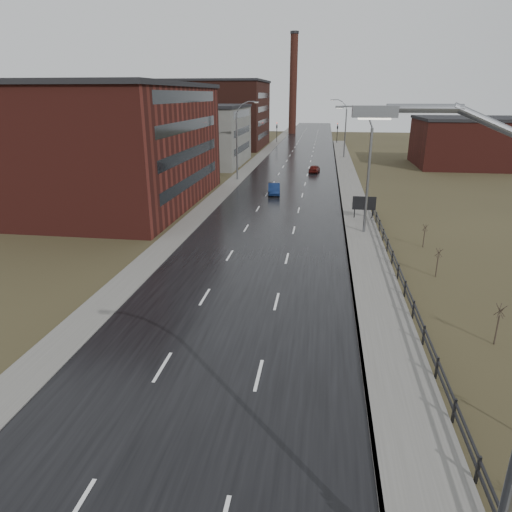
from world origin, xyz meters
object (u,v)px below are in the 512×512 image
(billboard, at_px, (364,204))
(car_far, at_px, (314,169))
(car_near, at_px, (274,189))
(streetlight_main, at_px, (505,434))

(billboard, distance_m, car_far, 29.85)
(car_near, relative_size, car_far, 1.12)
(streetlight_main, xyz_separation_m, car_near, (-9.83, 50.17, -5.36))
(car_near, height_order, car_far, car_near)
(car_near, distance_m, car_far, 18.79)
(car_near, bearing_deg, billboard, -52.97)
(billboard, relative_size, car_near, 0.58)
(car_near, bearing_deg, streetlight_main, -85.24)
(streetlight_main, relative_size, car_near, 2.86)
(billboard, distance_m, car_near, 15.26)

